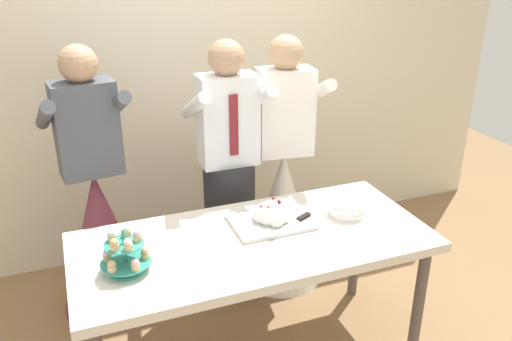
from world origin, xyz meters
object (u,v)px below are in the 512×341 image
Objects in this scene: person_groom at (229,188)px; person_guest at (100,224)px; plate_stack at (347,208)px; cupcake_stand at (125,254)px; dessert_table at (254,251)px; person_bride at (283,200)px; main_cake_tray at (271,217)px.

person_groom and person_guest have the same top height.
person_guest reaches higher than plate_stack.
cupcake_stand is at bearing -174.65° from plate_stack.
cupcake_stand is (-0.64, -0.06, 0.16)m from dessert_table.
dessert_table is at bearing -124.20° from person_bride.
dessert_table is 0.58m from plate_stack.
person_groom reaches higher than plate_stack.
person_bride is (1.10, 0.75, -0.28)m from cupcake_stand.
person_bride is at bearing 34.12° from cupcake_stand.
person_bride is at bearing 4.51° from person_groom.
plate_stack reaches higher than dessert_table.
person_groom is 1.00× the size of person_bride.
dessert_table is at bearing -97.60° from person_groom.
main_cake_tray is 2.12× the size of plate_stack.
main_cake_tray is 0.25× the size of person_bride.
person_guest reaches higher than main_cake_tray.
cupcake_stand is 0.14× the size of person_guest.
person_groom is at bearing -9.44° from person_guest.
plate_stack is at bearing 5.22° from dessert_table.
person_groom is (-0.48, 0.61, -0.07)m from plate_stack.
main_cake_tray is (0.14, 0.11, 0.12)m from dessert_table.
person_guest is (-0.84, 0.68, -0.23)m from main_cake_tray.
dessert_table is 0.21m from main_cake_tray.
dessert_table is 1.08× the size of person_bride.
plate_stack is at bearing -30.21° from person_guest.
main_cake_tray is at bearing 172.58° from plate_stack.
plate_stack is (1.20, 0.11, -0.05)m from cupcake_stand.
person_guest is at bearing 170.56° from person_groom.
dessert_table is 9.06× the size of plate_stack.
plate_stack is at bearing -81.08° from person_bride.
plate_stack is 0.12× the size of person_groom.
person_groom and person_bride have the same top height.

